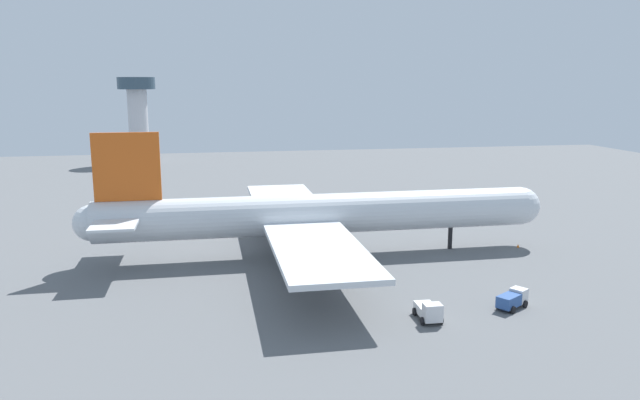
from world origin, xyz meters
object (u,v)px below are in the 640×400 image
at_px(cargo_loader, 429,311).
at_px(cargo_airplane, 317,215).
at_px(safety_cone_nose, 518,246).
at_px(maintenance_van, 513,299).
at_px(control_tower, 138,111).

bearing_deg(cargo_loader, cargo_airplane, 105.44).
bearing_deg(cargo_loader, safety_cone_nose, 46.35).
height_order(cargo_airplane, maintenance_van, cargo_airplane).
height_order(cargo_airplane, cargo_loader, cargo_airplane).
bearing_deg(safety_cone_nose, cargo_airplane, 177.54).
bearing_deg(safety_cone_nose, control_tower, 120.53).
xyz_separation_m(maintenance_van, control_tower, (-56.96, 145.31, 16.05)).
bearing_deg(maintenance_van, safety_cone_nose, 60.21).
distance_m(safety_cone_nose, control_tower, 141.00).
bearing_deg(control_tower, cargo_loader, -72.71).
height_order(safety_cone_nose, control_tower, control_tower).
relative_size(cargo_loader, maintenance_van, 0.97).
bearing_deg(cargo_airplane, safety_cone_nose, -2.46).
bearing_deg(cargo_airplane, maintenance_van, -54.15).
height_order(cargo_loader, control_tower, control_tower).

